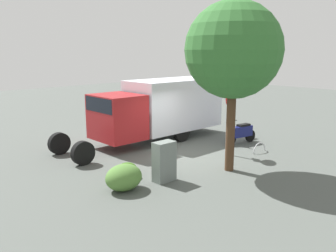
% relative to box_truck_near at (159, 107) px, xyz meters
% --- Properties ---
extents(ground_plane, '(60.00, 60.00, 0.00)m').
position_rel_box_truck_near_xyz_m(ground_plane, '(1.09, 2.74, -1.58)').
color(ground_plane, '#4E534F').
extents(box_truck_near, '(8.36, 2.31, 2.81)m').
position_rel_box_truck_near_xyz_m(box_truck_near, '(0.00, 0.00, 0.00)').
color(box_truck_near, black).
rests_on(box_truck_near, ground).
extents(motorcycle, '(1.80, 0.63, 1.20)m').
position_rel_box_truck_near_xyz_m(motorcycle, '(-2.26, 3.10, -1.06)').
color(motorcycle, black).
rests_on(motorcycle, ground).
extents(stop_sign, '(0.71, 0.33, 2.79)m').
position_rel_box_truck_near_xyz_m(stop_sign, '(-0.33, 3.72, 0.27)').
color(stop_sign, '#9E9EA3').
rests_on(stop_sign, ground).
extents(street_tree, '(3.25, 3.25, 5.80)m').
position_rel_box_truck_near_xyz_m(street_tree, '(1.17, 4.98, 2.58)').
color(street_tree, '#47301E').
rests_on(street_tree, ground).
extents(utility_cabinet, '(0.73, 0.44, 1.31)m').
position_rel_box_truck_near_xyz_m(utility_cabinet, '(3.57, 4.17, -0.92)').
color(utility_cabinet, slate).
rests_on(utility_cabinet, ground).
extents(bike_rack_hoop, '(0.85, 0.08, 0.85)m').
position_rel_box_truck_near_xyz_m(bike_rack_hoop, '(-1.59, 4.47, -1.58)').
color(bike_rack_hoop, '#B7B7BC').
rests_on(bike_rack_hoop, ground).
extents(shrub_near_sign, '(1.18, 0.96, 0.80)m').
position_rel_box_truck_near_xyz_m(shrub_near_sign, '(4.98, 3.89, -1.18)').
color(shrub_near_sign, '#4F7B35').
rests_on(shrub_near_sign, ground).
extents(shrub_mid_verge, '(0.76, 0.62, 0.52)m').
position_rel_box_truck_near_xyz_m(shrub_mid_verge, '(4.28, 3.10, -1.32)').
color(shrub_mid_verge, '#305915').
rests_on(shrub_mid_verge, ground).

